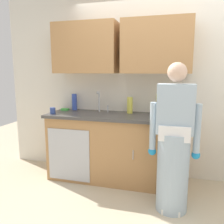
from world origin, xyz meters
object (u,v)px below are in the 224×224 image
object	(u,v)px
bottle_water_short	(74,102)
person_at_sink	(174,150)
bottle_water_tall	(159,105)
sink	(99,115)
bottle_soap	(167,108)
bottle_dish_liquid	(130,105)
cup_by_sink	(53,111)
sponge	(65,109)

from	to	relation	value
bottle_water_short	person_at_sink	bearing A→B (deg)	-27.89
bottle_water_short	bottle_water_tall	distance (m)	1.29
sink	bottle_water_short	size ratio (longest dim) A/B	2.03
sink	bottle_soap	size ratio (longest dim) A/B	2.69
bottle_soap	bottle_dish_liquid	distance (m)	0.51
bottle_soap	bottle_water_short	bearing A→B (deg)	177.38
bottle_soap	bottle_water_tall	distance (m)	0.12
bottle_dish_liquid	cup_by_sink	xyz separation A→B (m)	(-1.03, -0.33, -0.07)
sponge	bottle_dish_liquid	bearing A→B (deg)	1.01
bottle_soap	bottle_dish_liquid	bearing A→B (deg)	-179.40
bottle_water_short	bottle_water_tall	size ratio (longest dim) A/B	0.89
sink	bottle_dish_liquid	xyz separation A→B (m)	(0.42, 0.15, 0.13)
sink	sponge	size ratio (longest dim) A/B	4.55
bottle_water_tall	sponge	size ratio (longest dim) A/B	2.52
sink	bottle_soap	distance (m)	0.95
sink	bottle_dish_liquid	bearing A→B (deg)	19.45
person_at_sink	sponge	size ratio (longest dim) A/B	14.73
bottle_dish_liquid	bottle_soap	bearing A→B (deg)	0.60
sink	sponge	distance (m)	0.60
bottle_water_short	bottle_water_tall	world-z (taller)	bottle_water_tall
bottle_water_tall	sponge	bearing A→B (deg)	-179.38
person_at_sink	sponge	world-z (taller)	person_at_sink
sponge	bottle_soap	bearing A→B (deg)	0.87
bottle_water_short	cup_by_sink	size ratio (longest dim) A/B	2.79
sink	cup_by_sink	size ratio (longest dim) A/B	5.66
bottle_water_tall	cup_by_sink	xyz separation A→B (m)	(-1.43, -0.33, -0.09)
bottle_water_tall	bottle_water_short	bearing A→B (deg)	176.81
bottle_water_tall	bottle_dish_liquid	bearing A→B (deg)	179.65
person_at_sink	cup_by_sink	world-z (taller)	person_at_sink
sink	bottle_water_short	xyz separation A→B (m)	(-0.47, 0.22, 0.14)
person_at_sink	sink	bearing A→B (deg)	150.81
person_at_sink	bottle_soap	xyz separation A→B (m)	(-0.11, 0.73, 0.34)
bottle_dish_liquid	cup_by_sink	size ratio (longest dim) A/B	2.61
bottle_water_tall	cup_by_sink	size ratio (longest dim) A/B	3.14
bottle_water_short	cup_by_sink	bearing A→B (deg)	-110.27
bottle_water_short	cup_by_sink	distance (m)	0.44
cup_by_sink	sponge	xyz separation A→B (m)	(0.03, 0.32, -0.03)
bottle_soap	cup_by_sink	size ratio (longest dim) A/B	2.10
cup_by_sink	bottle_water_short	bearing A→B (deg)	69.73
cup_by_sink	person_at_sink	bearing A→B (deg)	-13.38
bottle_dish_liquid	sink	bearing A→B (deg)	-160.55
bottle_water_tall	bottle_dish_liquid	world-z (taller)	bottle_water_tall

